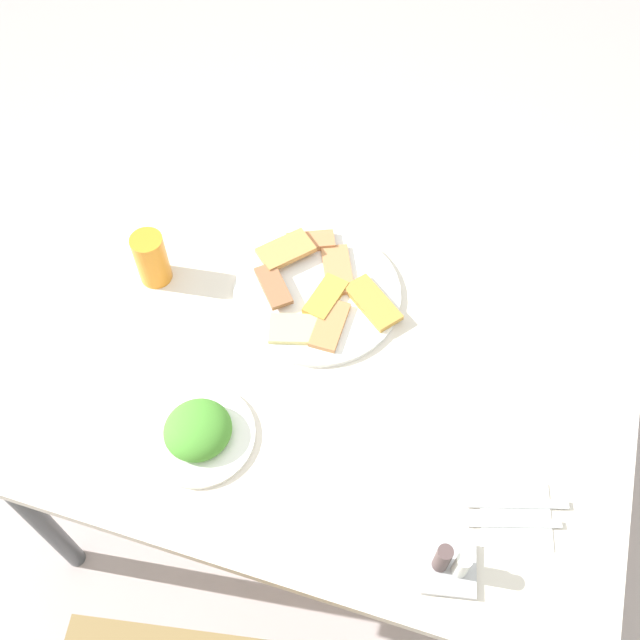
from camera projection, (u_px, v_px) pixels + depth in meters
ground_plane at (321, 482)px, 2.06m from camera, size 6.00×6.00×0.00m
dining_table at (322, 369)px, 1.53m from camera, size 1.21×0.89×0.70m
pide_platter at (318, 292)px, 1.53m from camera, size 0.36×0.34×0.04m
salad_plate_greens at (199, 432)px, 1.35m from camera, size 0.21×0.21×0.06m
soda_can at (151, 259)px, 1.52m from camera, size 0.07×0.07×0.12m
paper_napkin at (515, 514)px, 1.29m from camera, size 0.14×0.14×0.00m
fork at (518, 504)px, 1.29m from camera, size 0.17×0.06×0.00m
spoon at (514, 524)px, 1.28m from camera, size 0.16×0.06×0.00m
condiment_caddy at (450, 565)px, 1.22m from camera, size 0.11×0.11×0.09m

